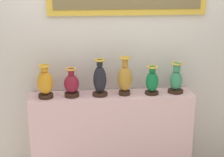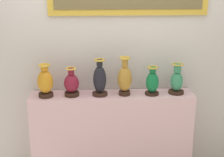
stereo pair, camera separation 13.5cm
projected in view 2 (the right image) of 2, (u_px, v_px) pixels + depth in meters
The scene contains 8 objects.
display_shelf at pixel (112, 139), 3.56m from camera, with size 1.68×0.30×1.02m, color beige.
back_wall at pixel (112, 52), 3.49m from camera, with size 2.94×0.14×2.79m.
vase_amber at pixel (45, 82), 3.29m from camera, with size 0.16×0.16×0.34m.
vase_burgundy at pixel (72, 84), 3.33m from camera, with size 0.15×0.15×0.30m.
vase_onyx at pixel (100, 80), 3.33m from camera, with size 0.15×0.15×0.38m.
vase_ochre at pixel (125, 79), 3.34m from camera, with size 0.15×0.15×0.40m.
vase_emerald at pixel (152, 82), 3.36m from camera, with size 0.14×0.14×0.30m.
vase_jade at pixel (177, 81), 3.39m from camera, with size 0.16×0.16×0.32m.
Camera 2 is at (-0.17, -3.20, 2.20)m, focal length 53.22 mm.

